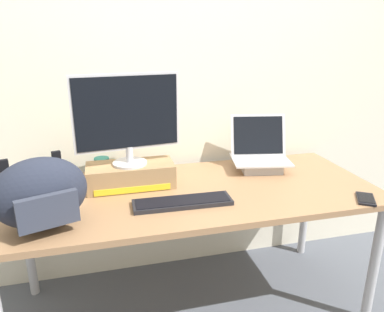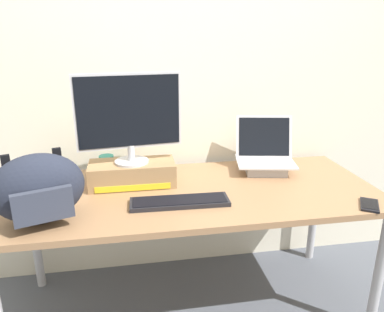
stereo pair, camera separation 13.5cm
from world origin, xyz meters
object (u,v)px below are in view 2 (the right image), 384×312
object	(u,v)px
plush_toy	(50,169)
cell_phone	(370,205)
messenger_backpack	(39,188)
open_laptop	(265,160)
external_keyboard	(180,202)
desktop_monitor	(129,116)
coffee_mug	(107,164)
toner_box_yellow	(132,173)

from	to	relation	value
plush_toy	cell_phone	bearing A→B (deg)	-22.44
plush_toy	messenger_backpack	bearing A→B (deg)	-83.10
open_laptop	external_keyboard	xyz separation A→B (m)	(-0.54, -0.35, -0.05)
desktop_monitor	cell_phone	xyz separation A→B (m)	(1.06, -0.44, -0.36)
external_keyboard	plush_toy	size ratio (longest dim) A/B	5.04
desktop_monitor	cell_phone	distance (m)	1.21
desktop_monitor	coffee_mug	xyz separation A→B (m)	(-0.14, 0.19, -0.31)
toner_box_yellow	cell_phone	xyz separation A→B (m)	(1.06, -0.44, -0.05)
external_keyboard	desktop_monitor	bearing A→B (deg)	128.85
desktop_monitor	external_keyboard	distance (m)	0.49
desktop_monitor	toner_box_yellow	bearing A→B (deg)	92.54
open_laptop	external_keyboard	world-z (taller)	open_laptop
desktop_monitor	cell_phone	size ratio (longest dim) A/B	3.26
plush_toy	external_keyboard	bearing A→B (deg)	-34.80
desktop_monitor	open_laptop	bearing A→B (deg)	-1.28
toner_box_yellow	coffee_mug	xyz separation A→B (m)	(-0.14, 0.19, -0.01)
cell_phone	external_keyboard	bearing A→B (deg)	-159.13
messenger_backpack	cell_phone	xyz separation A→B (m)	(1.45, -0.12, -0.14)
coffee_mug	cell_phone	world-z (taller)	coffee_mug
cell_phone	plush_toy	world-z (taller)	plush_toy
desktop_monitor	messenger_backpack	xyz separation A→B (m)	(-0.38, -0.33, -0.22)
open_laptop	coffee_mug	xyz separation A→B (m)	(-0.89, 0.11, -0.01)
open_laptop	cell_phone	distance (m)	0.61
messenger_backpack	cell_phone	bearing A→B (deg)	-23.23
external_keyboard	coffee_mug	xyz separation A→B (m)	(-0.35, 0.47, 0.04)
external_keyboard	plush_toy	bearing A→B (deg)	146.75
open_laptop	toner_box_yellow	bearing A→B (deg)	-163.42
open_laptop	messenger_backpack	xyz separation A→B (m)	(-1.13, -0.41, 0.08)
external_keyboard	plush_toy	world-z (taller)	plush_toy
toner_box_yellow	external_keyboard	xyz separation A→B (m)	(0.21, -0.28, -0.05)
coffee_mug	open_laptop	bearing A→B (deg)	-7.35
external_keyboard	coffee_mug	world-z (taller)	coffee_mug
toner_box_yellow	cell_phone	bearing A→B (deg)	-22.68
desktop_monitor	coffee_mug	distance (m)	0.39
messenger_backpack	toner_box_yellow	bearing A→B (deg)	22.02
toner_box_yellow	messenger_backpack	bearing A→B (deg)	-139.29
desktop_monitor	plush_toy	bearing A→B (deg)	150.86
open_laptop	desktop_monitor	bearing A→B (deg)	-163.33
toner_box_yellow	external_keyboard	distance (m)	0.35
toner_box_yellow	cell_phone	size ratio (longest dim) A/B	2.73
plush_toy	desktop_monitor	bearing A→B (deg)	-21.98
messenger_backpack	plush_toy	world-z (taller)	messenger_backpack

